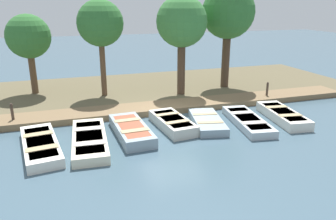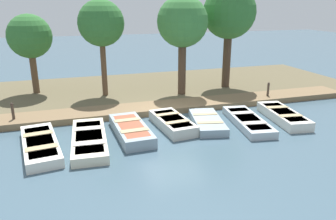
# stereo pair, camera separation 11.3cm
# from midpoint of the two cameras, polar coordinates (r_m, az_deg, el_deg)

# --- Properties ---
(ground_plane) EXTENTS (80.00, 80.00, 0.00)m
(ground_plane) POSITION_cam_midpoint_polar(r_m,az_deg,el_deg) (13.95, 0.58, -1.66)
(ground_plane) COLOR #425B6B
(shore_bank) EXTENTS (8.00, 24.00, 0.18)m
(shore_bank) POSITION_cam_midpoint_polar(r_m,az_deg,el_deg) (18.52, -4.34, 3.60)
(shore_bank) COLOR brown
(shore_bank) RESTS_ON ground_plane
(dock_walkway) EXTENTS (1.50, 19.22, 0.27)m
(dock_walkway) POSITION_cam_midpoint_polar(r_m,az_deg,el_deg) (15.12, -1.04, 0.47)
(dock_walkway) COLOR brown
(dock_walkway) RESTS_ON ground_plane
(rowboat_0) EXTENTS (3.52, 1.53, 0.36)m
(rowboat_0) POSITION_cam_midpoint_polar(r_m,az_deg,el_deg) (11.87, -21.57, -5.73)
(rowboat_0) COLOR silver
(rowboat_0) RESTS_ON ground_plane
(rowboat_1) EXTENTS (3.66, 1.37, 0.34)m
(rowboat_1) POSITION_cam_midpoint_polar(r_m,az_deg,el_deg) (11.84, -13.78, -5.04)
(rowboat_1) COLOR beige
(rowboat_1) RESTS_ON ground_plane
(rowboat_2) EXTENTS (3.08, 1.23, 0.43)m
(rowboat_2) POSITION_cam_midpoint_polar(r_m,az_deg,el_deg) (12.31, -6.68, -3.49)
(rowboat_2) COLOR #8C9EA8
(rowboat_2) RESTS_ON ground_plane
(rowboat_3) EXTENTS (2.70, 1.28, 0.44)m
(rowboat_3) POSITION_cam_midpoint_polar(r_m,az_deg,el_deg) (12.95, 0.52, -2.22)
(rowboat_3) COLOR beige
(rowboat_3) RESTS_ON ground_plane
(rowboat_4) EXTENTS (2.82, 1.61, 0.34)m
(rowboat_4) POSITION_cam_midpoint_polar(r_m,az_deg,el_deg) (13.31, 6.61, -2.02)
(rowboat_4) COLOR #8C9EA8
(rowboat_4) RESTS_ON ground_plane
(rowboat_5) EXTENTS (3.39, 1.52, 0.33)m
(rowboat_5) POSITION_cam_midpoint_polar(r_m,az_deg,el_deg) (13.69, 13.44, -1.85)
(rowboat_5) COLOR #B2BCC1
(rowboat_5) RESTS_ON ground_plane
(rowboat_6) EXTENTS (3.13, 1.41, 0.41)m
(rowboat_6) POSITION_cam_midpoint_polar(r_m,az_deg,el_deg) (14.66, 19.13, -0.85)
(rowboat_6) COLOR silver
(rowboat_6) RESTS_ON ground_plane
(mooring_post_near) EXTENTS (0.11, 0.11, 0.96)m
(mooring_post_near) POSITION_cam_midpoint_polar(r_m,az_deg,el_deg) (14.50, -25.65, -0.72)
(mooring_post_near) COLOR #47382D
(mooring_post_near) RESTS_ON ground_plane
(mooring_post_far) EXTENTS (0.11, 0.11, 0.96)m
(mooring_post_far) POSITION_cam_midpoint_polar(r_m,az_deg,el_deg) (17.28, 16.69, 3.15)
(mooring_post_far) COLOR #47382D
(mooring_post_far) RESTS_ON ground_plane
(park_tree_far_left) EXTENTS (2.21, 2.21, 4.24)m
(park_tree_far_left) POSITION_cam_midpoint_polar(r_m,az_deg,el_deg) (18.28, -23.31, 11.56)
(park_tree_far_left) COLOR brown
(park_tree_far_left) RESTS_ON ground_plane
(park_tree_left) EXTENTS (2.26, 2.26, 4.93)m
(park_tree_left) POSITION_cam_midpoint_polar(r_m,az_deg,el_deg) (16.72, -11.90, 14.44)
(park_tree_left) COLOR brown
(park_tree_left) RESTS_ON ground_plane
(park_tree_center) EXTENTS (2.53, 2.53, 5.12)m
(park_tree_center) POSITION_cam_midpoint_polar(r_m,az_deg,el_deg) (16.70, 2.21, 14.91)
(park_tree_center) COLOR #4C3828
(park_tree_center) RESTS_ON ground_plane
(park_tree_right) EXTENTS (2.83, 2.83, 5.68)m
(park_tree_right) POSITION_cam_midpoint_polar(r_m,az_deg,el_deg) (18.53, 10.26, 16.22)
(park_tree_right) COLOR #4C3828
(park_tree_right) RESTS_ON ground_plane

